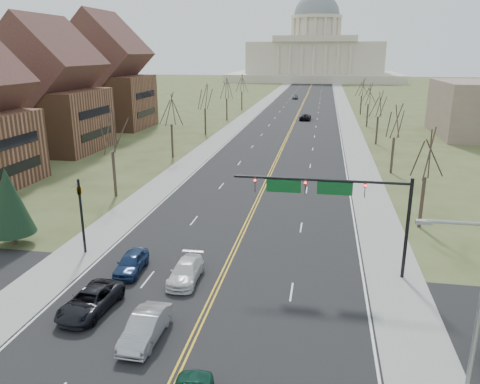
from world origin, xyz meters
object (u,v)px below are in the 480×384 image
at_px(car_sb_inner_lead, 145,327).
at_px(car_far_nb, 305,117).
at_px(car_far_sb, 295,97).
at_px(car_sb_outer_second, 131,263).
at_px(signal_left, 81,208).
at_px(street_light, 472,313).
at_px(signal_mast, 334,195).
at_px(car_sb_outer_lead, 90,301).
at_px(car_sb_inner_second, 186,271).

relative_size(car_sb_inner_lead, car_far_nb, 0.89).
bearing_deg(car_far_sb, car_sb_outer_second, -92.16).
height_order(signal_left, street_light, street_light).
distance_m(signal_left, street_light, 27.78).
distance_m(car_sb_inner_lead, car_sb_outer_second, 8.65).
bearing_deg(signal_mast, car_sb_inner_lead, -134.25).
bearing_deg(signal_mast, car_sb_outer_lead, -150.61).
bearing_deg(car_sb_inner_second, car_far_nb, 84.93).
relative_size(car_sb_inner_lead, car_sb_outer_second, 1.09).
bearing_deg(car_sb_inner_second, car_far_sb, 88.59).
distance_m(signal_left, car_sb_outer_second, 6.33).
height_order(signal_left, car_sb_inner_lead, signal_left).
bearing_deg(car_sb_outer_second, car_sb_outer_lead, -97.08).
height_order(car_far_nb, car_far_sb, car_far_sb).
distance_m(car_sb_outer_lead, car_far_nb, 86.78).
bearing_deg(car_sb_outer_second, signal_left, 148.93).
bearing_deg(signal_left, signal_mast, -0.00).
bearing_deg(car_far_nb, signal_left, 83.23).
bearing_deg(signal_mast, signal_left, 180.00).
height_order(street_light, car_far_nb, street_light).
bearing_deg(car_sb_inner_second, car_sb_outer_second, 170.36).
xyz_separation_m(car_sb_inner_lead, car_far_nb, (4.82, 88.45, -0.04)).
height_order(signal_mast, signal_left, signal_mast).
bearing_deg(car_sb_outer_lead, car_sb_outer_second, 91.69).
bearing_deg(car_sb_inner_lead, signal_mast, 46.74).
bearing_deg(street_light, car_far_sb, 96.44).
distance_m(car_sb_inner_second, car_far_nb, 81.51).
height_order(signal_mast, street_light, street_light).
xyz_separation_m(signal_mast, street_light, (5.29, -13.50, -0.54)).
distance_m(car_sb_inner_lead, car_sb_outer_lead, 4.86).
height_order(car_sb_inner_second, car_far_nb, car_far_nb).
xyz_separation_m(signal_left, car_sb_inner_lead, (8.99, -10.22, -2.95)).
height_order(signal_mast, car_far_nb, signal_mast).
distance_m(signal_mast, car_sb_inner_second, 11.45).
bearing_deg(car_sb_inner_lead, car_sb_inner_second, 89.49).
xyz_separation_m(signal_mast, car_far_nb, (-5.14, 78.23, -5.04)).
bearing_deg(car_sb_inner_second, signal_left, 159.26).
xyz_separation_m(car_sb_inner_second, car_sb_outer_second, (-4.22, 0.58, 0.04)).
bearing_deg(car_sb_outer_second, street_light, -33.24).
relative_size(car_sb_inner_lead, car_sb_inner_second, 0.98).
bearing_deg(signal_left, car_far_nb, 79.99).
xyz_separation_m(signal_mast, car_sb_outer_lead, (-14.32, -8.07, -5.05)).
bearing_deg(car_far_nb, car_sb_outer_lead, 87.17).
height_order(car_sb_outer_lead, car_far_nb, car_far_nb).
relative_size(street_light, car_sb_inner_lead, 1.99).
height_order(car_sb_inner_second, car_far_sb, car_far_sb).
xyz_separation_m(street_light, car_sb_outer_second, (-19.28, 10.93, -4.50)).
relative_size(car_sb_outer_lead, car_far_sb, 1.20).
distance_m(car_sb_outer_second, car_far_sb, 130.44).
relative_size(car_sb_outer_second, car_far_nb, 0.82).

